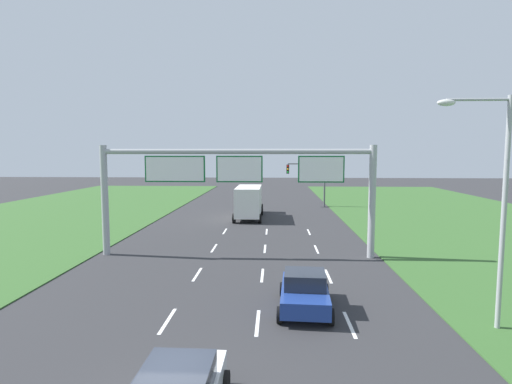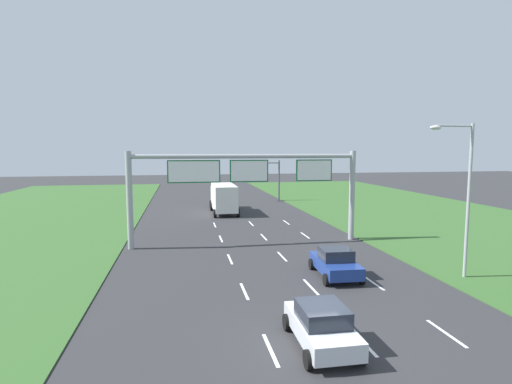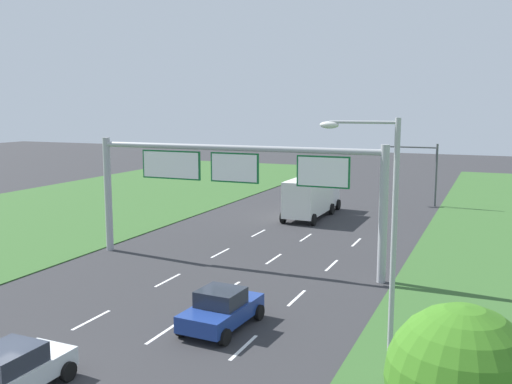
{
  "view_description": "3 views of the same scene",
  "coord_description": "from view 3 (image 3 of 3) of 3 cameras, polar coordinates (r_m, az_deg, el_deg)",
  "views": [
    {
      "loc": [
        2.36,
        -8.74,
        6.45
      ],
      "look_at": [
        1.06,
        19.64,
        3.73
      ],
      "focal_mm": 28.0,
      "sensor_mm": 36.0,
      "label": 1
    },
    {
      "loc": [
        -4.76,
        -13.22,
        7.12
      ],
      "look_at": [
        0.93,
        17.05,
        3.81
      ],
      "focal_mm": 28.0,
      "sensor_mm": 36.0,
      "label": 2
    },
    {
      "loc": [
        13.54,
        -12.24,
        8.83
      ],
      "look_at": [
        1.11,
        16.85,
        4.09
      ],
      "focal_mm": 40.0,
      "sensor_mm": 36.0,
      "label": 3
    }
  ],
  "objects": [
    {
      "name": "lane_dashes_inner_right",
      "position": [
        21.2,
        -13.81,
        -16.36
      ],
      "size": [
        0.14,
        44.4,
        0.01
      ],
      "color": "white",
      "rests_on": "ground_plane"
    },
    {
      "name": "traffic_light_mast",
      "position": [
        53.16,
        15.53,
        2.85
      ],
      "size": [
        4.76,
        0.49,
        5.6
      ],
      "color": "#47494F",
      "rests_on": "ground_plane"
    },
    {
      "name": "car_lead_silver",
      "position": [
        23.41,
        -3.47,
        -11.6
      ],
      "size": [
        2.35,
        4.1,
        1.62
      ],
      "rotation": [
        0.0,
        0.0,
        -0.06
      ],
      "color": "navy",
      "rests_on": "ground_plane"
    },
    {
      "name": "car_near_red",
      "position": [
        19.82,
        -23.36,
        -16.14
      ],
      "size": [
        2.1,
        4.0,
        1.56
      ],
      "rotation": [
        0.0,
        0.0,
        -0.01
      ],
      "color": "silver",
      "rests_on": "ground_plane"
    },
    {
      "name": "lane_dashes_inner_left",
      "position": [
        23.32,
        -20.93,
        -14.31
      ],
      "size": [
        0.14,
        44.4,
        0.01
      ],
      "color": "white",
      "rests_on": "ground_plane"
    },
    {
      "name": "lane_dashes_slip",
      "position": [
        19.47,
        -5.08,
        -18.49
      ],
      "size": [
        0.14,
        44.4,
        0.01
      ],
      "color": "white",
      "rests_on": "ground_plane"
    },
    {
      "name": "box_truck",
      "position": [
        46.24,
        5.62,
        -0.35
      ],
      "size": [
        2.71,
        8.43,
        3.21
      ],
      "rotation": [
        0.0,
        0.0,
        -0.0
      ],
      "color": "silver",
      "rests_on": "ground_plane"
    },
    {
      "name": "sign_gantry",
      "position": [
        31.52,
        -2.44,
        1.45
      ],
      "size": [
        17.24,
        0.44,
        7.0
      ],
      "color": "#9EA0A5",
      "rests_on": "ground_plane"
    },
    {
      "name": "street_lamp",
      "position": [
        18.75,
        12.51,
        -3.24
      ],
      "size": [
        2.61,
        0.32,
        8.5
      ],
      "color": "#9EA0A5",
      "rests_on": "ground_plane"
    },
    {
      "name": "roadside_tree_near",
      "position": [
        13.04,
        19.79,
        -17.26
      ],
      "size": [
        3.12,
        3.12,
        4.85
      ],
      "color": "#513823",
      "rests_on": "ground_plane"
    }
  ]
}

